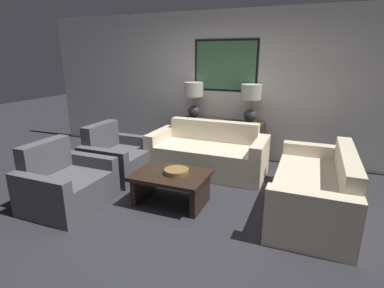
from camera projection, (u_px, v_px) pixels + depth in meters
ground_plane at (172, 208)px, 3.85m from camera, size 20.00×20.00×0.00m
back_wall at (226, 86)px, 5.55m from camera, size 7.65×0.12×2.65m
console_table at (220, 140)px, 5.59m from camera, size 1.54×0.37×0.73m
table_lamp_left at (194, 95)px, 5.56m from camera, size 0.35×0.35×0.67m
table_lamp_right at (251, 98)px, 5.17m from camera, size 0.35×0.35×0.67m
couch_by_back_wall at (208, 155)px, 4.99m from camera, size 1.90×0.88×0.80m
couch_by_side at (315, 190)px, 3.68m from camera, size 0.88×1.90×0.80m
coffee_table at (171, 182)px, 3.90m from camera, size 0.95×0.70×0.42m
decorative_bowl at (176, 171)px, 3.85m from camera, size 0.32×0.32×0.06m
armchair_near_back_wall at (118, 158)px, 4.84m from camera, size 0.85×1.00×0.83m
armchair_near_camera at (66, 185)px, 3.85m from camera, size 0.85×1.00×0.83m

